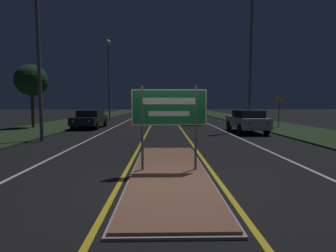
# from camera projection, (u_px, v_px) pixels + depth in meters

# --- Properties ---
(ground_plane) EXTENTS (160.00, 160.00, 0.00)m
(ground_plane) POSITION_uv_depth(u_px,v_px,m) (170.00, 184.00, 6.38)
(ground_plane) COLOR black
(median_island) EXTENTS (2.11, 7.37, 0.10)m
(median_island) POSITION_uv_depth(u_px,v_px,m) (169.00, 172.00, 7.42)
(median_island) COLOR #999993
(median_island) RESTS_ON ground_plane
(verge_left) EXTENTS (5.00, 100.00, 0.08)m
(verge_left) POSITION_uv_depth(u_px,v_px,m) (69.00, 123.00, 26.11)
(verge_left) COLOR #23381E
(verge_left) RESTS_ON ground_plane
(verge_right) EXTENTS (5.00, 100.00, 0.08)m
(verge_right) POSITION_uv_depth(u_px,v_px,m) (258.00, 122.00, 26.49)
(verge_right) COLOR #23381E
(verge_right) RESTS_ON ground_plane
(centre_line_yellow_left) EXTENTS (0.12, 70.00, 0.01)m
(centre_line_yellow_left) POSITION_uv_depth(u_px,v_px,m) (154.00, 120.00, 31.25)
(centre_line_yellow_left) COLOR gold
(centre_line_yellow_left) RESTS_ON ground_plane
(centre_line_yellow_right) EXTENTS (0.12, 70.00, 0.01)m
(centre_line_yellow_right) POSITION_uv_depth(u_px,v_px,m) (175.00, 120.00, 31.30)
(centre_line_yellow_right) COLOR gold
(centre_line_yellow_right) RESTS_ON ground_plane
(lane_line_white_left) EXTENTS (0.12, 70.00, 0.01)m
(lane_line_white_left) POSITION_uv_depth(u_px,v_px,m) (129.00, 120.00, 31.20)
(lane_line_white_left) COLOR silver
(lane_line_white_left) RESTS_ON ground_plane
(lane_line_white_right) EXTENTS (0.12, 70.00, 0.01)m
(lane_line_white_right) POSITION_uv_depth(u_px,v_px,m) (199.00, 120.00, 31.36)
(lane_line_white_right) COLOR silver
(lane_line_white_right) RESTS_ON ground_plane
(edge_line_white_left) EXTENTS (0.10, 70.00, 0.01)m
(edge_line_white_left) POSITION_uv_depth(u_px,v_px,m) (104.00, 120.00, 31.14)
(edge_line_white_left) COLOR silver
(edge_line_white_left) RESTS_ON ground_plane
(edge_line_white_right) EXTENTS (0.10, 70.00, 0.01)m
(edge_line_white_right) POSITION_uv_depth(u_px,v_px,m) (224.00, 120.00, 31.42)
(edge_line_white_right) COLOR silver
(edge_line_white_right) RESTS_ON ground_plane
(highway_sign) EXTENTS (2.08, 0.07, 2.36)m
(highway_sign) POSITION_uv_depth(u_px,v_px,m) (169.00, 111.00, 7.27)
(highway_sign) COLOR #56565B
(highway_sign) RESTS_ON median_island
(streetlight_left_near) EXTENTS (0.59, 0.59, 10.11)m
(streetlight_left_near) POSITION_uv_depth(u_px,v_px,m) (37.00, 7.00, 13.04)
(streetlight_left_near) COLOR #56565B
(streetlight_left_near) RESTS_ON ground_plane
(streetlight_left_far) EXTENTS (0.61, 0.61, 9.46)m
(streetlight_left_far) POSITION_uv_depth(u_px,v_px,m) (109.00, 65.00, 31.13)
(streetlight_left_far) COLOR #56565B
(streetlight_left_far) RESTS_ON ground_plane
(streetlight_right_near) EXTENTS (0.51, 0.51, 10.80)m
(streetlight_right_near) POSITION_uv_depth(u_px,v_px,m) (251.00, 38.00, 19.05)
(streetlight_right_near) COLOR #56565B
(streetlight_right_near) RESTS_ON ground_plane
(car_receding_0) EXTENTS (1.88, 4.54, 1.49)m
(car_receding_0) POSITION_uv_depth(u_px,v_px,m) (247.00, 121.00, 17.72)
(car_receding_0) COLOR #B7B7BC
(car_receding_0) RESTS_ON ground_plane
(car_receding_1) EXTENTS (1.86, 4.58, 1.49)m
(car_receding_1) POSITION_uv_depth(u_px,v_px,m) (190.00, 116.00, 25.07)
(car_receding_1) COLOR black
(car_receding_1) RESTS_ON ground_plane
(car_approaching_0) EXTENTS (2.00, 4.61, 1.42)m
(car_approaching_0) POSITION_uv_depth(u_px,v_px,m) (90.00, 119.00, 20.85)
(car_approaching_0) COLOR black
(car_approaching_0) RESTS_ON ground_plane
(warning_sign) EXTENTS (0.60, 0.06, 2.49)m
(warning_sign) POSITION_uv_depth(u_px,v_px,m) (279.00, 108.00, 20.65)
(warning_sign) COLOR #56565B
(warning_sign) RESTS_ON verge_right
(roadside_palm_left) EXTENTS (2.43, 2.43, 4.90)m
(roadside_palm_left) POSITION_uv_depth(u_px,v_px,m) (31.00, 81.00, 20.35)
(roadside_palm_left) COLOR #4C3823
(roadside_palm_left) RESTS_ON verge_left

